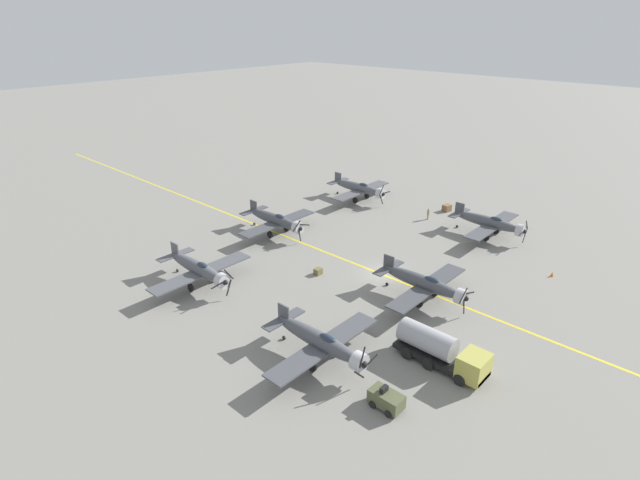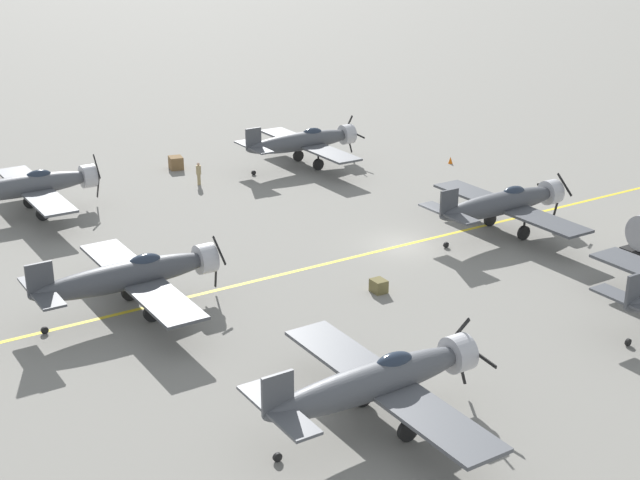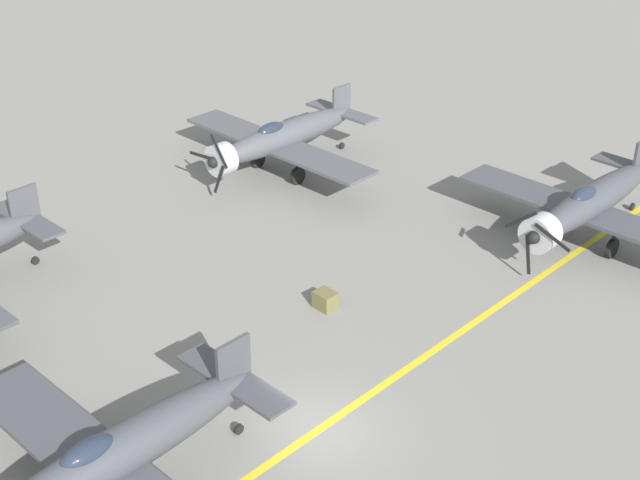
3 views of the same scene
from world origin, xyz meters
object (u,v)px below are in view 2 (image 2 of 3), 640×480
object	(u,v)px
airplane_near_right	(378,380)
supply_crate_mid_lane	(379,286)
airplane_near_left	(28,186)
ground_crew_walking	(199,173)
airplane_mid_center	(504,203)
airplane_near_center	(132,275)
airplane_mid_left	(304,141)
supply_crate_by_tanker	(176,163)
traffic_cone	(450,160)

from	to	relation	value
airplane_near_right	supply_crate_mid_lane	bearing A→B (deg)	143.66
airplane_near_left	ground_crew_walking	bearing A→B (deg)	78.46
airplane_near_right	airplane_mid_center	bearing A→B (deg)	124.82
airplane_near_center	airplane_mid_left	distance (m)	28.20
airplane_near_left	airplane_near_right	size ratio (longest dim) A/B	1.00
airplane_mid_center	supply_crate_mid_lane	world-z (taller)	airplane_mid_center
airplane_near_left	supply_crate_by_tanker	size ratio (longest dim) A/B	10.17
supply_crate_by_tanker	traffic_cone	distance (m)	21.74
airplane_near_left	supply_crate_mid_lane	size ratio (longest dim) A/B	14.14
ground_crew_walking	supply_crate_by_tanker	distance (m)	4.86
ground_crew_walking	supply_crate_by_tanker	xyz separation A→B (m)	(-4.84, 0.31, -0.43)
airplane_near_center	supply_crate_by_tanker	world-z (taller)	airplane_near_center
airplane_near_left	airplane_near_right	xyz separation A→B (m)	(33.18, 4.29, -0.00)
airplane_mid_center	airplane_near_center	xyz separation A→B (m)	(-1.51, -23.75, 0.00)
airplane_mid_left	airplane_near_center	bearing A→B (deg)	-39.41
airplane_mid_left	supply_crate_by_tanker	distance (m)	10.17
airplane_near_left	ground_crew_walking	size ratio (longest dim) A/B	7.12
airplane_mid_center	airplane_near_center	bearing A→B (deg)	-95.53
airplane_near_center	airplane_near_left	bearing A→B (deg)	178.29
airplane_near_right	airplane_mid_left	bearing A→B (deg)	152.75
ground_crew_walking	airplane_near_left	bearing A→B (deg)	-88.92
airplane_near_left	airplane_mid_left	distance (m)	21.53
airplane_near_left	airplane_near_center	distance (m)	18.04
airplane_mid_center	supply_crate_mid_lane	bearing A→B (deg)	-77.10
ground_crew_walking	supply_crate_mid_lane	bearing A→B (deg)	-0.87
airplane_near_center	airplane_mid_left	world-z (taller)	same
airplane_mid_left	ground_crew_walking	distance (m)	9.24
ground_crew_walking	airplane_near_center	bearing A→B (deg)	-33.80
airplane_near_center	airplane_near_right	size ratio (longest dim) A/B	1.00
airplane_near_left	supply_crate_mid_lane	distance (m)	25.72
supply_crate_mid_lane	airplane_mid_center	bearing A→B (deg)	104.80
traffic_cone	ground_crew_walking	bearing A→B (deg)	-105.84
supply_crate_mid_lane	airplane_near_right	bearing A→B (deg)	-36.31
airplane_mid_left	supply_crate_by_tanker	world-z (taller)	airplane_mid_left
airplane_near_center	airplane_mid_left	xyz separation A→B (m)	(-18.36, 21.41, 0.00)
airplane_mid_center	airplane_near_center	world-z (taller)	same
ground_crew_walking	supply_crate_by_tanker	world-z (taller)	ground_crew_walking
airplane_near_left	airplane_mid_left	bearing A→B (deg)	78.23
ground_crew_walking	airplane_near_right	bearing A→B (deg)	-13.57
airplane_mid_center	airplane_near_right	xyz separation A→B (m)	(13.63, -19.57, -0.00)
airplane_near_center	supply_crate_mid_lane	xyz separation A→B (m)	(4.64, 11.88, -1.66)
ground_crew_walking	supply_crate_by_tanker	bearing A→B (deg)	176.28
airplane_near_right	ground_crew_walking	distance (m)	34.38
ground_crew_walking	traffic_cone	bearing A→B (deg)	74.16
airplane_near_left	airplane_near_right	bearing A→B (deg)	-5.25
ground_crew_walking	traffic_cone	xyz separation A→B (m)	(5.51, 19.43, -0.64)
supply_crate_mid_lane	traffic_cone	size ratio (longest dim) A/B	1.54
supply_crate_by_tanker	traffic_cone	world-z (taller)	supply_crate_by_tanker
airplane_near_center	supply_crate_by_tanker	distance (m)	26.34
airplane_mid_center	airplane_mid_left	world-z (taller)	same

